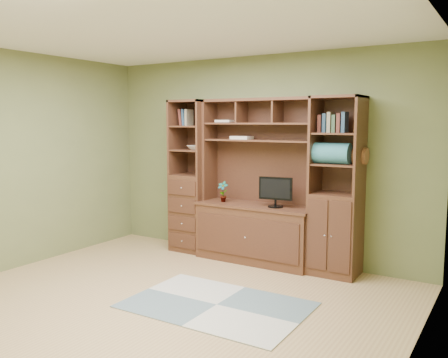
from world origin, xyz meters
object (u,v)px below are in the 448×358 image
Objects in this scene: right_tower at (336,187)px; monitor at (276,187)px; left_tower at (192,176)px; center_hutch at (255,181)px.

right_tower is 4.04× the size of monitor.
right_tower is at bearing 0.00° from left_tower.
right_tower is 0.73m from monitor.
left_tower is at bearing 180.00° from right_tower.
monitor is (1.30, -0.07, -0.04)m from left_tower.
center_hutch is at bearing -2.29° from left_tower.
center_hutch is 1.00× the size of left_tower.
right_tower reaches higher than monitor.
center_hutch is 1.00× the size of right_tower.
center_hutch is 4.04× the size of monitor.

